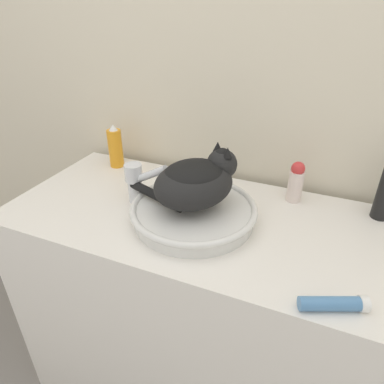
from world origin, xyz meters
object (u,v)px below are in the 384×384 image
object	(u,v)px
spray_bottle_trigger	(115,147)
cream_tube	(334,304)
faucet	(137,180)
deodorant_stick	(296,182)
cat	(196,180)

from	to	relation	value
spray_bottle_trigger	cream_tube	xyz separation A→B (m)	(0.85, -0.44, -0.06)
faucet	deodorant_stick	size ratio (longest dim) A/B	1.15
spray_bottle_trigger	cream_tube	bearing A→B (deg)	-27.32
cat	deodorant_stick	size ratio (longest dim) A/B	2.65
cream_tube	faucet	bearing A→B (deg)	160.07
spray_bottle_trigger	deodorant_stick	size ratio (longest dim) A/B	1.23
spray_bottle_trigger	cream_tube	size ratio (longest dim) A/B	1.14
cream_tube	spray_bottle_trigger	bearing A→B (deg)	152.68
faucet	cream_tube	size ratio (longest dim) A/B	1.07
deodorant_stick	faucet	bearing A→B (deg)	-155.68
cat	faucet	bearing A→B (deg)	121.69
faucet	spray_bottle_trigger	world-z (taller)	spray_bottle_trigger
cat	faucet	distance (m)	0.22
cat	cream_tube	distance (m)	0.47
spray_bottle_trigger	cream_tube	world-z (taller)	spray_bottle_trigger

